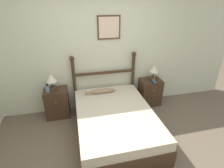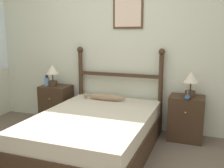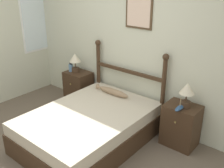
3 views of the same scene
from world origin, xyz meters
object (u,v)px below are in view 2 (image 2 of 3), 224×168
model_boat (187,97)px  nightstand_left (56,104)px  table_lamp_left (53,72)px  table_lamp_right (191,80)px  nightstand_right (186,118)px  bottle (47,81)px  bed (94,133)px  fish_pillow (105,97)px

model_boat → nightstand_left: bearing=176.8°
table_lamp_left → table_lamp_right: bearing=0.2°
nightstand_right → bottle: (-2.23, -0.05, 0.39)m
bed → model_boat: (1.06, 0.67, 0.41)m
bed → model_boat: 1.32m
table_lamp_left → fish_pillow: (0.96, -0.10, -0.31)m
nightstand_left → fish_pillow: size_ratio=0.96×
nightstand_left → fish_pillow: bearing=-7.0°
bed → table_lamp_right: 1.47m
bed → bottle: bearing=147.8°
bed → table_lamp_right: (1.08, 0.78, 0.61)m
nightstand_left → bottle: bearing=-160.9°
table_lamp_right → model_boat: 0.23m
bed → nightstand_left: 1.31m
bottle → bed: bearing=-32.2°
nightstand_right → bed: bearing=-143.0°
table_lamp_left → nightstand_right: bearing=0.4°
nightstand_left → table_lamp_right: bearing=-0.3°
bed → nightstand_left: size_ratio=3.09×
table_lamp_right → bottle: 2.27m
bottle → model_boat: size_ratio=0.74×
table_lamp_right → fish_pillow: bearing=-175.1°
nightstand_left → nightstand_right: 2.10m
nightstand_right → model_boat: model_boat is taller
table_lamp_right → model_boat: size_ratio=1.41×
bottle → nightstand_left: bearing=19.1°
table_lamp_left → table_lamp_right: same height
nightstand_right → table_lamp_left: size_ratio=1.78×
nightstand_left → fish_pillow: 0.96m
model_boat → fish_pillow: size_ratio=0.38×
table_lamp_left → fish_pillow: 1.02m
model_boat → bottle: bearing=178.1°
bed → table_lamp_right: size_ratio=5.51×
nightstand_left → nightstand_right: (2.10, 0.00, 0.00)m
nightstand_left → bottle: 0.42m
table_lamp_right → model_boat: bearing=-103.2°
bed → fish_pillow: size_ratio=2.95×
table_lamp_left → fish_pillow: table_lamp_left is taller
nightstand_right → bottle: bottle is taller
bed → model_boat: model_boat is taller
nightstand_left → model_boat: model_boat is taller
fish_pillow → nightstand_left: bearing=173.0°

